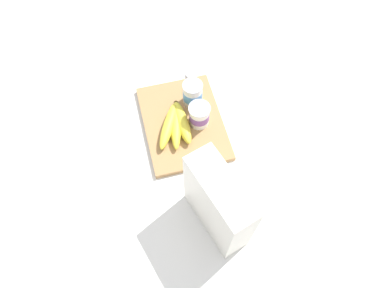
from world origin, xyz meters
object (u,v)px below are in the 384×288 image
Objects in this scene: cereal_box at (218,204)px; spoon at (188,69)px; cutting_board at (183,123)px; yogurt_cup_back at (199,115)px; banana_bunch at (176,124)px; yogurt_cup_front at (193,94)px.

spoon is (-0.55, 0.06, -0.12)m from cereal_box.
cereal_box is at bearing 2.33° from cutting_board.
cutting_board is 4.22× the size of yogurt_cup_back.
yogurt_cup_back is 0.08m from banana_bunch.
yogurt_cup_back is (0.02, 0.05, 0.05)m from cutting_board.
yogurt_cup_back is 0.24m from spoon.
cereal_box is at bearing -5.11° from yogurt_cup_front.
yogurt_cup_front is at bearing 179.95° from yogurt_cup_back.
cutting_board is 0.07m from yogurt_cup_back.
cutting_board is 3.84× the size of yogurt_cup_front.
yogurt_cup_back is 0.59× the size of spoon.
yogurt_cup_back reaches higher than banana_bunch.
yogurt_cup_back is at bearing 156.28° from cereal_box.
cutting_board is 1.86× the size of banana_bunch.
cutting_board is at bearing 119.10° from banana_bunch.
cereal_box reaches higher than banana_bunch.
yogurt_cup_back is (-0.31, 0.04, -0.07)m from cereal_box.
cutting_board is 0.35m from cereal_box.
cutting_board is at bearing -36.08° from yogurt_cup_front.
cereal_box is 0.56m from spoon.
yogurt_cup_back reaches higher than spoon.
cereal_box reaches higher than spoon.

